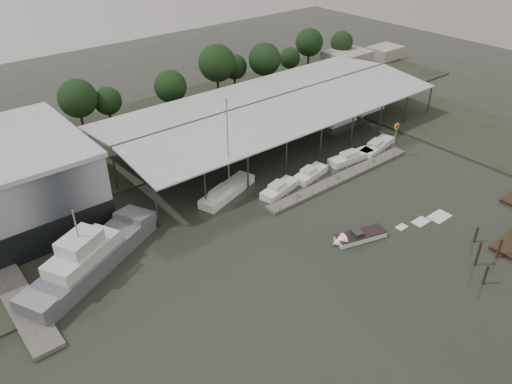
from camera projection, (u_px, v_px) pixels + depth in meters
ground at (318, 252)px, 58.97m from camera, size 200.00×200.00×0.00m
land_strip_far at (145, 134)px, 86.56m from camera, size 140.00×30.00×0.30m
land_strip_east at (455, 125)px, 89.80m from camera, size 20.00×60.00×0.30m
covered_boat_shed at (273, 101)px, 83.36m from camera, size 58.24×24.00×6.96m
trawler_dock at (19, 299)px, 51.86m from camera, size 3.00×18.00×0.50m
floating_dock at (342, 177)px, 73.54m from camera, size 28.00×2.00×1.40m
shell_fuel_sign at (396, 133)px, 78.07m from camera, size 1.10×0.18×5.55m
distant_commercial_buildings at (359, 57)px, 119.29m from camera, size 22.00×8.00×4.00m
grey_trawler at (92, 256)px, 55.75m from camera, size 19.19×12.39×8.84m
white_sailboat at (227, 191)px, 69.34m from camera, size 10.37×5.59×14.35m
speedboat_underway at (356, 237)px, 60.74m from camera, size 17.72×6.73×2.00m
moored_cruiser_0 at (279, 189)px, 70.00m from camera, size 6.76×3.56×1.70m
moored_cruiser_1 at (310, 174)px, 73.69m from camera, size 6.42×3.38×1.70m
moored_cruiser_2 at (351, 157)px, 78.18m from camera, size 8.24×2.86×1.70m
moored_cruiser_3 at (377, 146)px, 81.45m from camera, size 8.58×3.93×1.70m
mooring_pilings at (499, 261)px, 55.92m from camera, size 6.54×8.61×3.81m
horizon_tree_line at (228, 66)px, 99.44m from camera, size 69.95×10.69×10.96m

